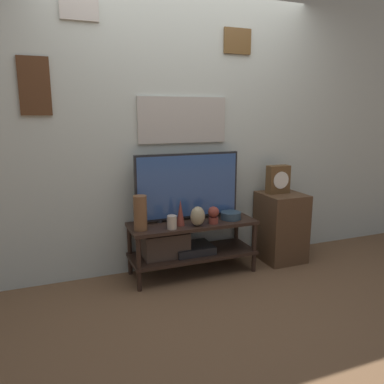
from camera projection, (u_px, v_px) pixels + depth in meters
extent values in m
plane|color=brown|center=(203.00, 284.00, 3.27)|extent=(12.00, 12.00, 0.00)
cube|color=beige|center=(182.00, 125.00, 3.45)|extent=(6.40, 0.06, 2.70)
cube|color=#B2ADA3|center=(183.00, 120.00, 3.40)|extent=(0.84, 0.02, 0.41)
cube|color=#B2BCC6|center=(183.00, 120.00, 3.39)|extent=(0.80, 0.01, 0.38)
cube|color=brown|center=(237.00, 41.00, 3.44)|extent=(0.27, 0.02, 0.23)
cube|color=slate|center=(238.00, 41.00, 3.43)|extent=(0.24, 0.01, 0.19)
cube|color=#4C2D19|center=(35.00, 86.00, 2.91)|extent=(0.24, 0.02, 0.45)
cube|color=#BCB299|center=(35.00, 86.00, 2.90)|extent=(0.20, 0.01, 0.41)
cube|color=#B7B2A8|center=(79.00, 9.00, 2.92)|extent=(0.30, 0.02, 0.17)
cube|color=beige|center=(79.00, 9.00, 2.91)|extent=(0.26, 0.01, 0.13)
cube|color=black|center=(193.00, 223.00, 3.40)|extent=(1.15, 0.42, 0.03)
cube|color=black|center=(193.00, 254.00, 3.46)|extent=(1.15, 0.42, 0.03)
cylinder|color=black|center=(139.00, 263.00, 3.09)|extent=(0.04, 0.04, 0.49)
cylinder|color=black|center=(254.00, 246.00, 3.48)|extent=(0.04, 0.04, 0.49)
cylinder|color=black|center=(130.00, 249.00, 3.41)|extent=(0.04, 0.04, 0.49)
cylinder|color=black|center=(236.00, 235.00, 3.80)|extent=(0.04, 0.04, 0.49)
cube|color=black|center=(193.00, 248.00, 3.45)|extent=(0.36, 0.29, 0.07)
cube|color=#47382D|center=(165.00, 244.00, 3.34)|extent=(0.40, 0.23, 0.22)
cylinder|color=black|center=(160.00, 221.00, 3.38)|extent=(0.05, 0.05, 0.02)
cylinder|color=black|center=(214.00, 215.00, 3.57)|extent=(0.05, 0.05, 0.02)
cube|color=black|center=(188.00, 186.00, 3.41)|extent=(0.98, 0.04, 0.60)
cube|color=#33518C|center=(188.00, 186.00, 3.39)|extent=(0.95, 0.01, 0.56)
ellipsoid|color=tan|center=(198.00, 216.00, 3.26)|extent=(0.13, 0.12, 0.17)
cone|color=brown|center=(180.00, 213.00, 3.26)|extent=(0.08, 0.08, 0.23)
cylinder|color=#2D4251|center=(231.00, 216.00, 3.48)|extent=(0.19, 0.19, 0.07)
cylinder|color=brown|center=(140.00, 213.00, 3.13)|extent=(0.11, 0.11, 0.30)
cylinder|color=#C1B29E|center=(172.00, 222.00, 3.18)|extent=(0.08, 0.08, 0.12)
cylinder|color=brown|center=(213.00, 220.00, 3.34)|extent=(0.09, 0.09, 0.06)
sphere|color=brown|center=(213.00, 212.00, 3.32)|extent=(0.10, 0.10, 0.10)
cube|color=#513823|center=(281.00, 227.00, 3.76)|extent=(0.40, 0.43, 0.68)
cube|color=brown|center=(278.00, 179.00, 3.68)|extent=(0.22, 0.10, 0.28)
cylinder|color=white|center=(281.00, 180.00, 3.63)|extent=(0.17, 0.01, 0.17)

